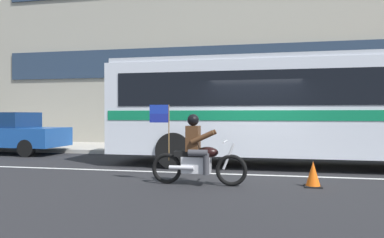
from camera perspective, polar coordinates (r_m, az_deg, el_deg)
The scene contains 9 objects.
ground_plane at distance 10.21m, azimuth 9.80°, elevation -8.07°, with size 60.00×60.00×0.00m, color black.
sidewalk_curb at distance 15.26m, azimuth 10.38°, elevation -4.87°, with size 28.00×3.80×0.15m, color #A39E93.
lane_center_stripe at distance 9.62m, azimuth 9.69°, elevation -8.59°, with size 26.60×0.14×0.01m, color silver.
office_building_facade at distance 18.00m, azimuth 10.58°, elevation 14.51°, with size 28.00×0.89×11.69m.
transit_bus at distance 11.31m, azimuth 15.70°, elevation 2.34°, with size 11.04×2.68×3.22m.
motorcycle_with_rider at distance 8.09m, azimuth 0.84°, elevation -5.61°, with size 2.20×0.64×1.78m.
parked_hatchback_downstreet at distance 16.20m, azimuth -26.93°, elevation -1.86°, with size 4.61×1.95×1.64m.
fire_hydrant at distance 14.36m, azimuth 11.39°, elevation -3.44°, with size 0.22×0.30×0.75m.
traffic_cone at distance 8.33m, azimuth 18.38°, elevation -8.29°, with size 0.36×0.36×0.55m.
Camera 1 is at (0.30, -10.09, 1.56)m, focal length 34.15 mm.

